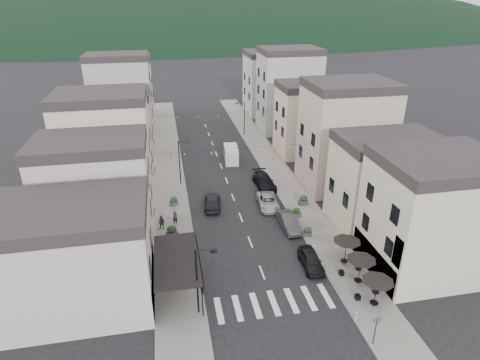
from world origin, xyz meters
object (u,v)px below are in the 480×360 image
Objects in this scene: parked_car_b at (289,222)px; parked_car_e at (213,201)px; pedestrian_b at (162,223)px; parked_car_a at (311,260)px; delivery_van at (231,154)px; parked_car_d at (264,181)px; parked_car_c at (268,202)px; pedestrian_a at (175,218)px.

parked_car_e is at bearing 139.36° from parked_car_b.
parked_car_a is at bearing -12.50° from pedestrian_b.
parked_car_a is at bearing 127.66° from parked_car_e.
parked_car_e reaches higher than parked_car_a.
pedestrian_b is at bearing 41.58° from parked_car_e.
delivery_van is at bearing 80.95° from pedestrian_b.
delivery_van is (-2.71, 9.60, 0.37)m from parked_car_d.
parked_car_c is at bearing 100.12° from parked_car_b.
pedestrian_a reaches higher than parked_car_c.
pedestrian_a reaches higher than parked_car_a.
parked_car_d is (0.91, 5.33, 0.11)m from parked_car_c.
parked_car_a is 11.88m from parked_car_c.
parked_car_c is 0.95× the size of delivery_van.
parked_car_d is at bearing 92.88° from parked_car_a.
parked_car_a is 14.88m from parked_car_e.
pedestrian_a is at bearing 49.82° from pedestrian_b.
parked_car_c is at bearing 34.62° from pedestrian_b.
parked_car_b is 5.11m from parked_car_c.
parked_car_a is 0.88× the size of parked_car_c.
pedestrian_a reaches higher than parked_car_d.
pedestrian_a is 1.65m from pedestrian_b.
pedestrian_b is at bearing -164.37° from pedestrian_a.
parked_car_e is at bearing -102.94° from delivery_van.
pedestrian_b is at bearing 148.60° from parked_car_a.
parked_car_a is 2.65× the size of pedestrian_b.
parked_car_a is 0.79× the size of parked_car_d.
parked_car_d is 3.47× the size of pedestrian_a.
parked_car_e is (-7.40, 12.90, 0.07)m from parked_car_a.
pedestrian_b reaches higher than parked_car_c.
delivery_van reaches higher than pedestrian_a.
parked_car_b reaches higher than parked_car_a.
parked_car_a is 0.92× the size of parked_car_b.
delivery_van reaches higher than parked_car_a.
parked_car_b is 0.86× the size of parked_car_d.
pedestrian_b reaches higher than parked_car_e.
delivery_van is (-2.81, 26.77, 0.43)m from parked_car_a.
pedestrian_a is (-11.85, 2.92, 0.13)m from parked_car_b.
parked_car_e reaches higher than parked_car_b.
parked_car_d reaches higher than parked_car_c.
parked_car_a is 0.83× the size of delivery_van.
parked_car_b is 2.98× the size of pedestrian_a.
parked_car_d is 3.37× the size of pedestrian_b.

